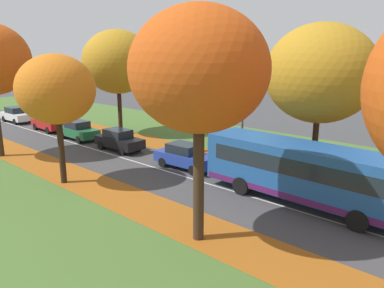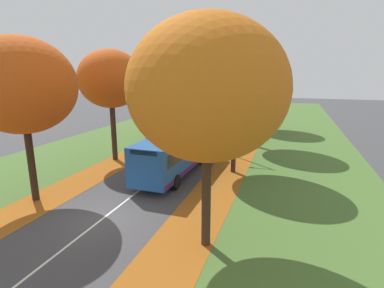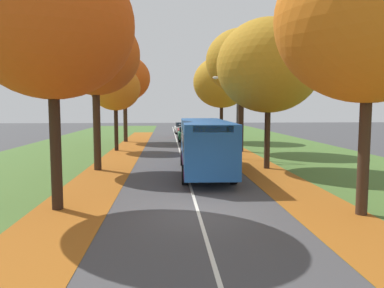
{
  "view_description": "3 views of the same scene",
  "coord_description": "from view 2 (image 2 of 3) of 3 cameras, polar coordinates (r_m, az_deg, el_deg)",
  "views": [
    {
      "loc": [
        -15.71,
        0.52,
        7.46
      ],
      "look_at": [
        -0.63,
        14.22,
        2.37
      ],
      "focal_mm": 35.0,
      "sensor_mm": 36.0,
      "label": 1
    },
    {
      "loc": [
        8.71,
        -11.77,
        7.33
      ],
      "look_at": [
        1.6,
        10.0,
        1.8
      ],
      "focal_mm": 28.0,
      "sensor_mm": 36.0,
      "label": 2
    },
    {
      "loc": [
        -1.09,
        -12.79,
        3.71
      ],
      "look_at": [
        0.41,
        9.6,
        1.53
      ],
      "focal_mm": 35.0,
      "sensor_mm": 36.0,
      "label": 3
    }
  ],
  "objects": [
    {
      "name": "tree_right_near",
      "position": [
        21.66,
        8.34,
        10.46
      ],
      "size": [
        6.23,
        6.23,
        9.02
      ],
      "color": "#382619",
      "rests_on": "ground"
    },
    {
      "name": "tree_right_far",
      "position": [
        40.1,
        12.93,
        12.04
      ],
      "size": [
        6.22,
        6.22,
        9.3
      ],
      "color": "black",
      "rests_on": "ground"
    },
    {
      "name": "road_centre_line",
      "position": [
        33.75,
        2.69,
        1.02
      ],
      "size": [
        0.12,
        80.0,
        0.01
      ],
      "primitive_type": "cube",
      "color": "silver",
      "rests_on": "ground"
    },
    {
      "name": "streetlamp_right",
      "position": [
        26.55,
        7.01,
        5.69
      ],
      "size": [
        1.89,
        0.28,
        6.0
      ],
      "color": "#47474C",
      "rests_on": "ground"
    },
    {
      "name": "leaf_litter_right",
      "position": [
        27.1,
        8.69,
        -2.26
      ],
      "size": [
        2.8,
        60.0,
        0.0
      ],
      "primitive_type": "cube",
      "color": "#9E5619",
      "rests_on": "grass_verge_right"
    },
    {
      "name": "tree_left_near",
      "position": [
        25.6,
        -15.28,
        11.83
      ],
      "size": [
        5.21,
        5.21,
        9.14
      ],
      "color": "#382619",
      "rests_on": "ground"
    },
    {
      "name": "grass_verge_left",
      "position": [
        37.2,
        -11.1,
        1.96
      ],
      "size": [
        12.0,
        90.0,
        0.01
      ],
      "primitive_type": "cube",
      "color": "#476B2D",
      "rests_on": "ground"
    },
    {
      "name": "tree_left_far",
      "position": [
        42.75,
        -1.54,
        12.96
      ],
      "size": [
        5.5,
        5.5,
        9.38
      ],
      "color": "#382619",
      "rests_on": "ground"
    },
    {
      "name": "bus",
      "position": [
        22.2,
        -2.78,
        -1.13
      ],
      "size": [
        2.86,
        10.46,
        2.98
      ],
      "color": "#1E5199",
      "rests_on": "ground"
    },
    {
      "name": "car_white_trailing",
      "position": [
        53.8,
        9.68,
        6.42
      ],
      "size": [
        1.87,
        4.24,
        1.62
      ],
      "color": "silver",
      "rests_on": "ground"
    },
    {
      "name": "tree_right_nearest",
      "position": [
        11.72,
        2.97,
        10.36
      ],
      "size": [
        6.28,
        6.28,
        9.51
      ],
      "color": "#382619",
      "rests_on": "ground"
    },
    {
      "name": "car_green_third_in_line",
      "position": [
        41.99,
        7.34,
        4.53
      ],
      "size": [
        1.81,
        4.21,
        1.62
      ],
      "color": "#1E6038",
      "rests_on": "ground"
    },
    {
      "name": "tree_left_mid",
      "position": [
        34.75,
        -6.14,
        10.29
      ],
      "size": [
        4.28,
        4.28,
        7.33
      ],
      "color": "black",
      "rests_on": "ground"
    },
    {
      "name": "car_red_fourth_in_line",
      "position": [
        47.23,
        8.73,
        5.48
      ],
      "size": [
        1.85,
        4.23,
        1.62
      ],
      "color": "#B21919",
      "rests_on": "ground"
    },
    {
      "name": "leaf_litter_left",
      "position": [
        29.92,
        -8.95,
        -0.76
      ],
      "size": [
        2.8,
        60.0,
        0.0
      ],
      "primitive_type": "cube",
      "color": "#9E5619",
      "rests_on": "grass_verge_left"
    },
    {
      "name": "car_black_following",
      "position": [
        36.6,
        5.93,
        3.24
      ],
      "size": [
        1.81,
        4.21,
        1.62
      ],
      "color": "black",
      "rests_on": "ground"
    },
    {
      "name": "tree_right_mid",
      "position": [
        30.49,
        11.72,
        13.74
      ],
      "size": [
        5.97,
        5.97,
        10.28
      ],
      "color": "black",
      "rests_on": "ground"
    },
    {
      "name": "car_blue_lead",
      "position": [
        30.0,
        3.3,
        1.0
      ],
      "size": [
        1.91,
        4.27,
        1.62
      ],
      "color": "#233D9E",
      "rests_on": "ground"
    },
    {
      "name": "ground_plane",
      "position": [
        16.38,
        -16.91,
        -13.64
      ],
      "size": [
        160.0,
        160.0,
        0.0
      ],
      "primitive_type": "plane",
      "color": "#424244"
    },
    {
      "name": "grass_verge_right",
      "position": [
        32.61,
        18.47,
        -0.12
      ],
      "size": [
        12.0,
        90.0,
        0.01
      ],
      "primitive_type": "cube",
      "color": "#476B2D",
      "rests_on": "ground"
    },
    {
      "name": "tree_left_nearest",
      "position": [
        18.79,
        -29.76,
        9.6
      ],
      "size": [
        5.81,
        5.81,
        9.23
      ],
      "color": "black",
      "rests_on": "ground"
    }
  ]
}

